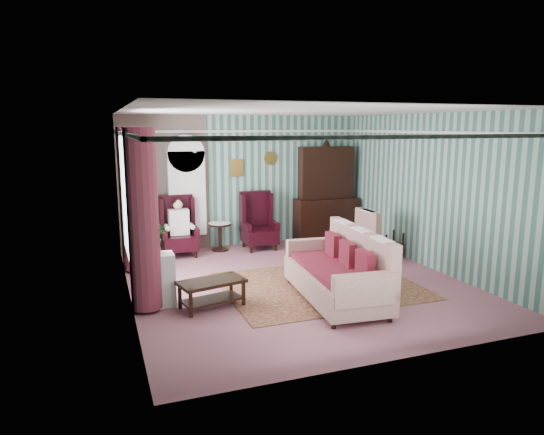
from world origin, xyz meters
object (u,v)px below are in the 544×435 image
object	(u,v)px
sofa	(335,265)
floral_armchair	(353,240)
dresser_hutch	(327,191)
seated_woman	(179,228)
plant_stand	(156,280)
wingback_right	(259,221)
bookcase	(187,199)
nest_table	(390,244)
wingback_left	(179,226)
coffee_table	(212,294)
round_side_table	(220,237)

from	to	relation	value
sofa	floral_armchair	distance (m)	2.18
dresser_hutch	seated_woman	world-z (taller)	dresser_hutch
seated_woman	plant_stand	world-z (taller)	seated_woman
wingback_right	sofa	size ratio (longest dim) A/B	0.56
bookcase	nest_table	distance (m)	4.37
wingback_left	coffee_table	bearing A→B (deg)	-90.54
nest_table	floral_armchair	size ratio (longest dim) A/B	0.57
plant_stand	wingback_right	bearing A→B (deg)	47.16
plant_stand	round_side_table	bearing A→B (deg)	59.62
round_side_table	nest_table	xyz separation A→B (m)	(3.17, -1.70, -0.03)
bookcase	plant_stand	world-z (taller)	bookcase
floral_armchair	seated_woman	bearing A→B (deg)	60.16
round_side_table	plant_stand	distance (m)	3.36
bookcase	plant_stand	size ratio (longest dim) A/B	2.80
round_side_table	coffee_table	distance (m)	3.37
wingback_right	floral_armchair	distance (m)	2.19
dresser_hutch	nest_table	xyz separation A→B (m)	(0.57, -1.82, -0.91)
wingback_left	round_side_table	xyz separation A→B (m)	(0.90, 0.15, -0.33)
wingback_left	sofa	size ratio (longest dim) A/B	0.56
nest_table	sofa	distance (m)	2.96
seated_woman	coffee_table	distance (m)	3.12
dresser_hutch	nest_table	bearing A→B (deg)	-72.61
floral_armchair	nest_table	bearing A→B (deg)	-82.09
wingback_left	nest_table	world-z (taller)	wingback_left
coffee_table	bookcase	bearing A→B (deg)	85.41
nest_table	round_side_table	bearing A→B (deg)	151.80
floral_armchair	round_side_table	bearing A→B (deg)	48.93
seated_woman	coffee_table	xyz separation A→B (m)	(-0.03, -3.09, -0.38)
wingback_right	round_side_table	distance (m)	0.92
round_side_table	plant_stand	size ratio (longest dim) A/B	0.75
round_side_table	sofa	world-z (taller)	sofa
seated_woman	round_side_table	xyz separation A→B (m)	(0.90, 0.15, -0.29)
plant_stand	coffee_table	size ratio (longest dim) A/B	0.83
wingback_right	sofa	xyz separation A→B (m)	(0.07, -3.46, -0.06)
bookcase	round_side_table	xyz separation A→B (m)	(0.65, -0.24, -0.82)
wingback_left	sofa	distance (m)	3.91
bookcase	coffee_table	xyz separation A→B (m)	(-0.28, -3.48, -0.91)
bookcase	wingback_left	bearing A→B (deg)	-122.66
round_side_table	coffee_table	bearing A→B (deg)	-105.99
plant_stand	sofa	bearing A→B (deg)	-15.14
seated_woman	wingback_left	bearing A→B (deg)	0.00
wingback_left	wingback_right	distance (m)	1.75
seated_woman	coffee_table	size ratio (longest dim) A/B	1.22
round_side_table	wingback_right	bearing A→B (deg)	-10.01
wingback_left	plant_stand	xyz separation A→B (m)	(-0.80, -2.75, -0.22)
dresser_hutch	nest_table	world-z (taller)	dresser_hutch
wingback_left	seated_woman	distance (m)	0.04
plant_stand	floral_armchair	size ratio (longest dim) A/B	0.85
dresser_hutch	seated_woman	xyz separation A→B (m)	(-3.50, -0.27, -0.59)
wingback_left	round_side_table	bearing A→B (deg)	9.46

